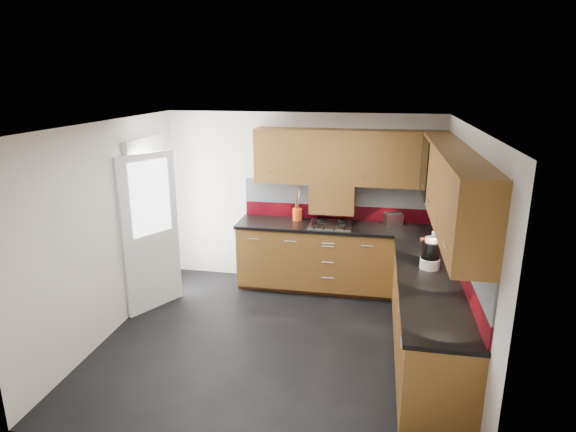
% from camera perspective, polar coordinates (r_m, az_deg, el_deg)
% --- Properties ---
extents(room, '(4.00, 3.80, 2.64)m').
position_cam_1_polar(room, '(4.97, -1.65, 0.37)').
color(room, black).
extents(base_cabinets, '(2.70, 3.20, 0.95)m').
position_cam_1_polar(base_cabinets, '(5.91, 10.22, -8.23)').
color(base_cabinets, brown).
rests_on(base_cabinets, room).
extents(countertop, '(2.72, 3.22, 0.04)m').
position_cam_1_polar(countertop, '(5.72, 10.32, -3.87)').
color(countertop, black).
rests_on(countertop, base_cabinets).
extents(backsplash, '(2.70, 3.20, 0.54)m').
position_cam_1_polar(backsplash, '(5.84, 12.67, -0.57)').
color(backsplash, maroon).
rests_on(backsplash, countertop).
extents(upper_cabinets, '(2.50, 3.20, 0.72)m').
position_cam_1_polar(upper_cabinets, '(5.55, 12.63, 5.25)').
color(upper_cabinets, brown).
rests_on(upper_cabinets, room).
extents(extractor_hood, '(0.60, 0.33, 0.40)m').
position_cam_1_polar(extractor_hood, '(6.53, 5.29, 2.15)').
color(extractor_hood, brown).
rests_on(extractor_hood, room).
extents(glass_cabinet, '(0.32, 0.80, 0.66)m').
position_cam_1_polar(glass_cabinet, '(5.87, 17.28, 5.74)').
color(glass_cabinet, black).
rests_on(glass_cabinet, room).
extents(back_door, '(0.42, 1.19, 2.04)m').
position_cam_1_polar(back_door, '(6.37, -15.99, -1.08)').
color(back_door, white).
rests_on(back_door, room).
extents(gas_hob, '(0.57, 0.50, 0.04)m').
position_cam_1_polar(gas_hob, '(6.46, 5.07, -1.00)').
color(gas_hob, silver).
rests_on(gas_hob, countertop).
extents(utensil_pot, '(0.13, 0.13, 0.48)m').
position_cam_1_polar(utensil_pot, '(6.65, 1.13, 0.36)').
color(utensil_pot, '#E54515').
rests_on(utensil_pot, countertop).
extents(toaster, '(0.28, 0.23, 0.17)m').
position_cam_1_polar(toaster, '(6.59, 12.35, -0.33)').
color(toaster, silver).
rests_on(toaster, countertop).
extents(food_processor, '(0.20, 0.20, 0.34)m').
position_cam_1_polar(food_processor, '(5.18, 16.54, -4.38)').
color(food_processor, white).
rests_on(food_processor, countertop).
extents(paper_towel, '(0.13, 0.13, 0.22)m').
position_cam_1_polar(paper_towel, '(5.74, 17.15, -2.88)').
color(paper_towel, white).
rests_on(paper_towel, countertop).
extents(orange_cloth, '(0.13, 0.11, 0.01)m').
position_cam_1_polar(orange_cloth, '(6.10, 16.03, -2.71)').
color(orange_cloth, red).
rests_on(orange_cloth, countertop).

